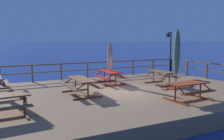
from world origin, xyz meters
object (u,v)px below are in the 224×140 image
patio_umbrella_tall_front (177,52)px  picnic_table_mid_centre (81,83)px  lamp_post_hooked (170,46)px  picnic_table_front_right (188,87)px  picnic_table_mid_right (161,75)px  patio_umbrella_tall_back_left (110,57)px  picnic_table_back_right (110,74)px  picnic_table_front_left (3,101)px

patio_umbrella_tall_front → picnic_table_mid_centre: bearing=158.8°
lamp_post_hooked → picnic_table_mid_centre: bearing=-155.4°
picnic_table_front_right → patio_umbrella_tall_front: size_ratio=0.62×
picnic_table_front_right → picnic_table_mid_right: bearing=70.7°
patio_umbrella_tall_back_left → picnic_table_back_right: bearing=-136.8°
picnic_table_mid_centre → picnic_table_front_right: bearing=-37.9°
picnic_table_mid_right → patio_umbrella_tall_front: size_ratio=0.58×
picnic_table_mid_centre → patio_umbrella_tall_back_left: bearing=38.9°
picnic_table_mid_right → lamp_post_hooked: 4.91m
lamp_post_hooked → picnic_table_mid_right: bearing=-134.6°
picnic_table_back_right → picnic_table_front_left: (-5.82, -4.02, -0.01)m
picnic_table_mid_centre → patio_umbrella_tall_front: size_ratio=0.69×
picnic_table_mid_centre → picnic_table_front_left: bearing=-148.6°
patio_umbrella_tall_front → picnic_table_front_left: bearing=-176.9°
picnic_table_front_left → patio_umbrella_tall_front: 7.84m
patio_umbrella_tall_back_left → lamp_post_hooked: 6.19m
picnic_table_front_left → patio_umbrella_tall_back_left: bearing=34.7°
picnic_table_back_right → patio_umbrella_tall_back_left: bearing=43.2°
picnic_table_back_right → lamp_post_hooked: bearing=17.5°
picnic_table_front_left → patio_umbrella_tall_back_left: size_ratio=0.72×
picnic_table_front_right → patio_umbrella_tall_back_left: 5.25m
picnic_table_mid_centre → patio_umbrella_tall_back_left: size_ratio=0.88×
patio_umbrella_tall_front → lamp_post_hooked: 6.81m
picnic_table_front_left → patio_umbrella_tall_front: (7.70, 0.41, 1.43)m
picnic_table_front_right → patio_umbrella_tall_front: bearing=71.3°
picnic_table_back_right → picnic_table_front_right: 5.13m
picnic_table_front_left → picnic_table_front_right: bearing=-7.1°
picnic_table_front_left → lamp_post_hooked: lamp_post_hooked is taller
picnic_table_mid_centre → picnic_table_front_right: (3.84, -2.99, -0.01)m
lamp_post_hooked → patio_umbrella_tall_back_left: bearing=-162.6°
picnic_table_mid_right → picnic_table_front_left: bearing=-163.1°
picnic_table_mid_centre → patio_umbrella_tall_back_left: (2.44, 1.97, 1.00)m
picnic_table_back_right → lamp_post_hooked: lamp_post_hooked is taller
picnic_table_mid_right → patio_umbrella_tall_back_left: bearing=150.7°
picnic_table_front_left → patio_umbrella_tall_front: bearing=3.1°
picnic_table_back_right → picnic_table_mid_right: same height
picnic_table_front_left → picnic_table_mid_centre: bearing=31.4°
picnic_table_mid_centre → picnic_table_mid_right: (5.06, 0.50, -0.01)m
picnic_table_mid_right → lamp_post_hooked: bearing=45.4°
picnic_table_mid_right → picnic_table_front_right: size_ratio=0.93×
patio_umbrella_tall_front → lamp_post_hooked: lamp_post_hooked is taller
lamp_post_hooked → patio_umbrella_tall_front: bearing=-126.4°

